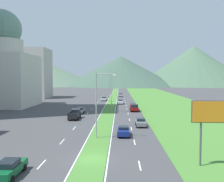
{
  "coord_description": "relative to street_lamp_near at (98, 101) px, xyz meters",
  "views": [
    {
      "loc": [
        3.05,
        -26.62,
        9.03
      ],
      "look_at": [
        1.19,
        31.0,
        5.89
      ],
      "focal_mm": 39.42,
      "sensor_mm": 36.0,
      "label": 1
    }
  ],
  "objects": [
    {
      "name": "lane_dash_left_9",
      "position": [
        -4.96,
        52.71,
        -5.58
      ],
      "size": [
        0.16,
        2.8,
        0.01
      ],
      "primitive_type": "cube",
      "color": "silver",
      "rests_on": "ground_plane"
    },
    {
      "name": "lane_dash_left_13",
      "position": [
        -4.96,
        89.23,
        -5.58
      ],
      "size": [
        0.16,
        2.8,
        0.01
      ],
      "primitive_type": "cube",
      "color": "silver",
      "rests_on": "ground_plane"
    },
    {
      "name": "lane_dash_left_3",
      "position": [
        -4.96,
        -2.07,
        -5.58
      ],
      "size": [
        0.16,
        2.8,
        0.01
      ],
      "primitive_type": "cube",
      "color": "silver",
      "rests_on": "ground_plane"
    },
    {
      "name": "car_4",
      "position": [
        7.08,
        36.34,
        -4.85
      ],
      "size": [
        1.89,
        4.37,
        1.4
      ],
      "rotation": [
        0.0,
        0.0,
        -1.57
      ],
      "color": "navy",
      "rests_on": "ground_plane"
    },
    {
      "name": "midrise_colored",
      "position": [
        -35.3,
        72.29,
        5.34
      ],
      "size": [
        13.49,
        13.49,
        21.86
      ],
      "primitive_type": "cube",
      "color": "#B7B2A8",
      "rests_on": "ground_plane"
    },
    {
      "name": "car_1",
      "position": [
        -6.88,
        25.61,
        -4.84
      ],
      "size": [
        1.94,
        4.06,
        1.45
      ],
      "rotation": [
        0.0,
        0.0,
        1.57
      ],
      "color": "#B2B2B7",
      "rests_on": "ground_plane"
    },
    {
      "name": "grass_median",
      "position": [
        0.14,
        50.54,
        -5.56
      ],
      "size": [
        3.2,
        240.0,
        0.06
      ],
      "primitive_type": "cube",
      "color": "#477F33",
      "rests_on": "ground_plane"
    },
    {
      "name": "lane_dash_right_7",
      "position": [
        5.24,
        34.45,
        -5.58
      ],
      "size": [
        0.16,
        2.8,
        0.01
      ],
      "primitive_type": "cube",
      "color": "silver",
      "rests_on": "ground_plane"
    },
    {
      "name": "edge_line_median_right",
      "position": [
        1.89,
        50.54,
        -5.58
      ],
      "size": [
        0.16,
        240.0,
        0.01
      ],
      "primitive_type": "cube",
      "color": "silver",
      "rests_on": "ground_plane"
    },
    {
      "name": "lane_dash_left_2",
      "position": [
        -4.96,
        -11.2,
        -5.58
      ],
      "size": [
        0.16,
        2.8,
        0.01
      ],
      "primitive_type": "cube",
      "color": "silver",
      "rests_on": "ground_plane"
    },
    {
      "name": "domed_building",
      "position": [
        -33.49,
        40.27,
        6.74
      ],
      "size": [
        18.44,
        18.44,
        30.18
      ],
      "color": "beige",
      "rests_on": "ground_plane"
    },
    {
      "name": "lane_dash_right_11",
      "position": [
        5.24,
        70.97,
        -5.58
      ],
      "size": [
        0.16,
        2.8,
        0.01
      ],
      "primitive_type": "cube",
      "color": "silver",
      "rests_on": "ground_plane"
    },
    {
      "name": "car_6",
      "position": [
        -6.9,
        -14.41,
        -4.81
      ],
      "size": [
        1.91,
        4.51,
        1.53
      ],
      "rotation": [
        0.0,
        0.0,
        1.57
      ],
      "color": "#0C5128",
      "rests_on": "ground_plane"
    },
    {
      "name": "ground_plane",
      "position": [
        0.14,
        -9.46,
        -5.59
      ],
      "size": [
        600.0,
        600.0,
        0.0
      ],
      "primitive_type": "plane",
      "color": "#424244"
    },
    {
      "name": "hill_far_left",
      "position": [
        -86.2,
        247.46,
        8.36
      ],
      "size": [
        131.9,
        131.9,
        27.9
      ],
      "primitive_type": "cone",
      "color": "#516B56",
      "rests_on": "ground_plane"
    },
    {
      "name": "car_5",
      "position": [
        3.33,
        48.17,
        -4.82
      ],
      "size": [
        2.04,
        4.43,
        1.47
      ],
      "rotation": [
        0.0,
        0.0,
        -1.57
      ],
      "color": "silver",
      "rests_on": "ground_plane"
    },
    {
      "name": "lane_dash_right_10",
      "position": [
        5.24,
        61.84,
        -5.58
      ],
      "size": [
        0.16,
        2.8,
        0.01
      ],
      "primitive_type": "cube",
      "color": "silver",
      "rests_on": "ground_plane"
    },
    {
      "name": "lane_dash_left_4",
      "position": [
        -4.96,
        7.06,
        -5.58
      ],
      "size": [
        0.16,
        2.8,
        0.01
      ],
      "primitive_type": "cube",
      "color": "silver",
      "rests_on": "ground_plane"
    },
    {
      "name": "lane_dash_left_11",
      "position": [
        -4.96,
        70.97,
        -5.58
      ],
      "size": [
        0.16,
        2.8,
        0.01
      ],
      "primitive_type": "cube",
      "color": "silver",
      "rests_on": "ground_plane"
    },
    {
      "name": "hill_far_right",
      "position": [
        86.5,
        246.33,
        16.84
      ],
      "size": [
        130.21,
        130.21,
        44.85
      ],
      "primitive_type": "cone",
      "color": "#47664C",
      "rests_on": "ground_plane"
    },
    {
      "name": "lane_dash_left_10",
      "position": [
        -4.96,
        61.84,
        -5.58
      ],
      "size": [
        0.16,
        2.8,
        0.01
      ],
      "primitive_type": "cube",
      "color": "silver",
      "rests_on": "ground_plane"
    },
    {
      "name": "car_7",
      "position": [
        7.04,
        9.24,
        -4.83
      ],
      "size": [
        1.88,
        4.06,
        1.49
      ],
      "rotation": [
        0.0,
        0.0,
        -1.57
      ],
      "color": "slate",
      "rests_on": "ground_plane"
    },
    {
      "name": "lane_dash_right_9",
      "position": [
        5.24,
        52.71,
        -5.58
      ],
      "size": [
        0.16,
        2.8,
        0.01
      ],
      "primitive_type": "cube",
      "color": "silver",
      "rests_on": "ground_plane"
    },
    {
      "name": "edge_line_median_left",
      "position": [
        -1.61,
        50.54,
        -5.58
      ],
      "size": [
        0.16,
        240.0,
        0.01
      ],
      "primitive_type": "cube",
      "color": "silver",
      "rests_on": "ground_plane"
    },
    {
      "name": "lane_dash_left_8",
      "position": [
        -4.96,
        43.58,
        -5.58
      ],
      "size": [
        0.16,
        2.8,
        0.01
      ],
      "primitive_type": "cube",
      "color": "silver",
      "rests_on": "ground_plane"
    },
    {
      "name": "car_0",
      "position": [
        3.75,
        1.71,
        -4.82
      ],
      "size": [
        1.93,
        4.12,
        1.46
      ],
      "rotation": [
        0.0,
        0.0,
        -1.57
      ],
      "color": "navy",
      "rests_on": "ground_plane"
    },
    {
      "name": "street_lamp_mid",
      "position": [
        0.66,
        27.57,
        0.05
      ],
      "size": [
        3.35,
        0.35,
        9.78
      ],
      "color": "#99999E",
      "rests_on": "ground_plane"
    },
    {
      "name": "car_8",
      "position": [
        3.53,
        80.98,
        -4.82
      ],
      "size": [
        2.01,
        4.39,
        1.48
      ],
      "rotation": [
        0.0,
        0.0,
        -1.57
      ],
      "color": "#B2B2B7",
      "rests_on": "ground_plane"
    },
    {
      "name": "lane_dash_right_13",
      "position": [
        5.24,
        89.23,
        -5.58
      ],
      "size": [
        0.16,
        2.8,
        0.01
      ],
      "primitive_type": "cube",
      "color": "silver",
      "rests_on": "ground_plane"
    },
    {
      "name": "pickup_truck_1",
      "position": [
        7.02,
        29.79,
        -4.6
      ],
      "size": [
        2.18,
        5.4,
        2.0
      ],
      "rotation": [
        0.0,
        0.0,
        -1.57
      ],
      "color": "maroon",
      "rests_on": "ground_plane"
    },
    {
      "name": "lane_dash_right_4",
      "position": [
        5.24,
        7.06,
        -5.58
      ],
      "size": [
        0.16,
        2.8,
        0.01
      ],
      "primitive_type": "cube",
      "color": "silver",
      "rests_on": "ground_plane"
    },
    {
      "name": "lane_dash_left_12",
      "position": [
        -4.96,
        80.1,
        -5.58
      ],
      "size": [
        0.16,
        2.8,
        0.01
      ],
      "primitive_type": "cube",
      "color": "silver",
      "rests_on": "ground_plane"
    },
    {
      "name": "car_2",
      "position": [
        -3.07,
        59.66,
        -4.81
      ],
      "size": [
        2.01,
        4.56,
        1.52
      ],
      "rotation": [
        0.0,
        0.0,
        1.57
      ],
      "color": "silver",
      "rests_on": "ground_plane"
    },
    {
      "name": "lane_dash_right_5",
      "position": [
        5.24,
        16.19,
        -5.58
      ],
      "size": [
        0.16,
        2.8,
        0.01
      ],
      "primitive_type": "cube",
      "color": "silver",
      "rests_on": "ground_plane"
    },
    {
      "name": "lane_dash_left_5",
      "position": [
        -4.96,
        16.19,
        -5.58
      ],
      "size": [
        0.16,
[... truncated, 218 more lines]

